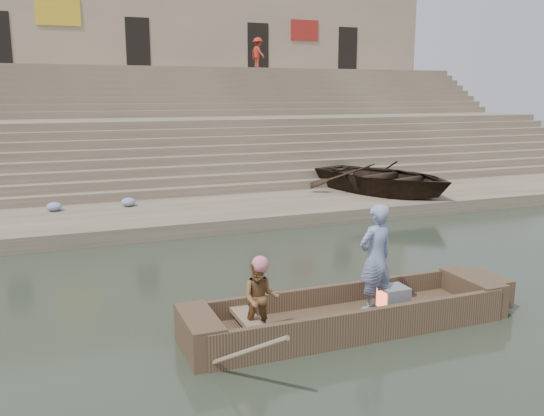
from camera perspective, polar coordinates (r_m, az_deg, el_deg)
ground at (r=11.88m, az=16.28°, el=-8.06°), size 120.00×120.00×0.00m
lower_landing at (r=18.55m, az=1.15°, el=0.01°), size 32.00×4.00×0.40m
mid_landing at (r=25.40m, az=-5.39°, el=5.79°), size 32.00×3.00×2.80m
upper_landing at (r=32.09m, az=-8.96°, el=9.02°), size 32.00×3.00×5.20m
ghat_steps at (r=26.98m, az=-6.41°, el=6.95°), size 32.00×11.00×5.20m
building_wall at (r=36.01m, az=-10.54°, el=14.00°), size 32.00×5.07×11.20m
main_rowboat at (r=9.81m, az=7.65°, el=-11.23°), size 5.00×1.30×0.22m
rowboat_trim at (r=9.83m, az=8.79°, el=-9.99°), size 6.04×2.63×1.87m
standing_man at (r=9.79m, az=10.31°, el=-4.92°), size 0.75×0.56×1.85m
rowing_man at (r=8.75m, az=-1.17°, el=-9.01°), size 0.70×0.62×1.20m
television at (r=10.11m, az=11.95°, el=-8.79°), size 0.46×0.42×0.40m
beached_rowboat at (r=20.46m, az=11.07°, el=3.02°), size 5.43×6.34×1.11m
pedestrian at (r=32.43m, az=-1.43°, el=15.23°), size 0.83×1.18×1.65m
cloth_bundles at (r=18.94m, az=-4.66°, el=1.23°), size 14.23×0.70×0.26m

